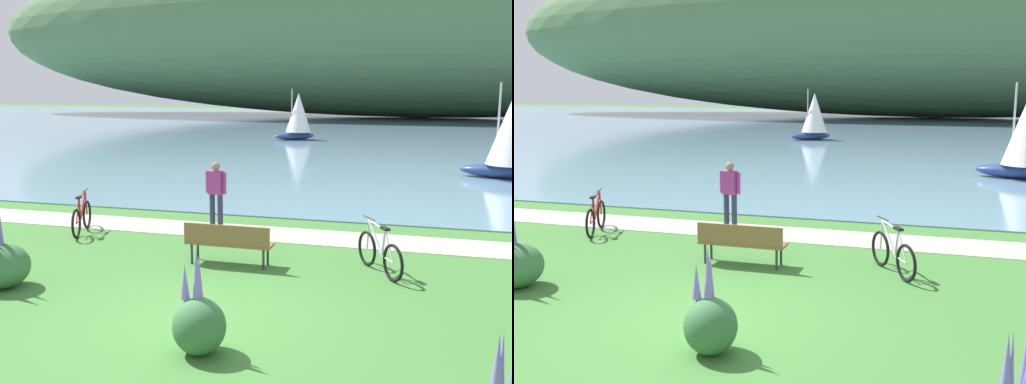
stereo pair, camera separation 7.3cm
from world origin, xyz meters
TOP-DOWN VIEW (x-y plane):
  - ground_plane at (0.00, 0.00)m, footprint 200.00×200.00m
  - bay_water at (0.00, 47.37)m, footprint 180.00×80.00m
  - distant_hillside at (2.72, 65.63)m, footprint 113.37×28.00m
  - shoreline_path at (0.00, 5.63)m, footprint 60.00×1.50m
  - park_bench_near_camera at (-0.31, 2.88)m, footprint 1.80×0.48m
  - bicycle_leaning_near_bench at (-4.69, 4.44)m, footprint 0.61×1.70m
  - bicycle_beside_path at (2.68, 3.22)m, footprint 1.00×1.53m
  - person_at_shoreline at (-1.68, 5.94)m, footprint 0.60×0.29m
  - echium_bush_closest_to_camera at (-3.80, 0.49)m, footprint 0.96×0.96m
  - echium_bush_beside_closest at (0.60, -1.03)m, footprint 0.74×0.74m
  - sailboat_nearest_to_shore at (-5.00, 31.60)m, footprint 2.88×2.61m
  - sailboat_mid_bay at (6.68, 16.66)m, footprint 3.31×2.28m

SIDE VIEW (x-z plane):
  - ground_plane at x=0.00m, z-range 0.00..0.00m
  - shoreline_path at x=0.00m, z-range 0.00..0.01m
  - bay_water at x=0.00m, z-range 0.00..0.04m
  - bicycle_leaning_near_bench at x=-4.69m, z-range -0.11..0.90m
  - bicycle_beside_path at x=2.68m, z-range -0.11..0.90m
  - echium_bush_closest_to_camera at x=-3.80m, z-range -0.41..1.27m
  - echium_bush_beside_closest at x=0.60m, z-range -0.31..1.19m
  - park_bench_near_camera at x=-0.31m, z-range 0.08..0.96m
  - person_at_shoreline at x=-1.68m, z-range 0.12..1.83m
  - sailboat_nearest_to_shore at x=-5.00m, z-range -0.06..3.41m
  - sailboat_mid_bay at x=6.68m, z-range -0.07..3.68m
  - distant_hillside at x=2.72m, z-range 0.04..22.28m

